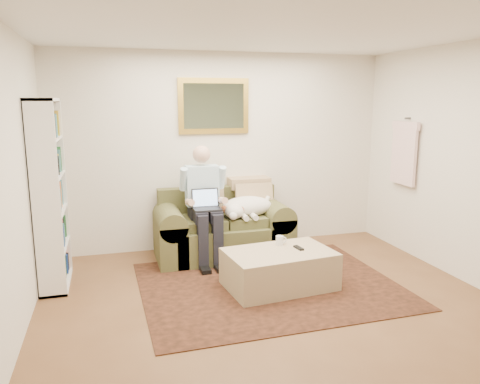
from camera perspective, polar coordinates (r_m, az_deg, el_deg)
name	(u,v)px	position (r m, az deg, el deg)	size (l,w,h in m)	color
room_shell	(278,176)	(4.28, 4.67, 1.96)	(4.51, 5.00, 2.61)	brown
rug	(269,285)	(5.19, 3.54, -11.23)	(2.72, 2.17, 0.01)	black
sofa	(223,233)	(6.04, -2.14, -5.06)	(1.70, 0.86, 1.02)	brown
seated_man	(205,205)	(5.73, -4.27, -1.61)	(0.56, 0.80, 1.43)	#8CC1D8
laptop	(206,204)	(5.66, -4.14, -1.41)	(0.33, 0.26, 0.24)	black
sleeping_dog	(247,206)	(5.95, 0.89, -1.76)	(0.70, 0.44, 0.26)	white
ottoman	(279,269)	(5.08, 4.80, -9.37)	(1.11, 0.71, 0.41)	tan
coffee_mug	(280,240)	(5.21, 4.86, -5.90)	(0.08, 0.08, 0.10)	white
tv_remote	(299,248)	(5.11, 7.16, -6.77)	(0.05, 0.15, 0.02)	black
bookshelf	(50,194)	(5.33, -22.19, -0.28)	(0.28, 0.80, 2.00)	white
wall_mirror	(214,106)	(6.22, -3.21, 10.42)	(0.94, 0.04, 0.72)	gold
hanging_shirt	(404,150)	(6.40, 19.38, 4.89)	(0.06, 0.52, 0.90)	#FDD1D1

